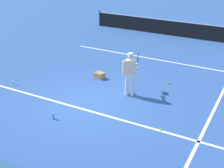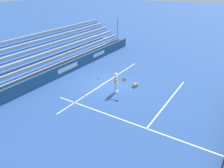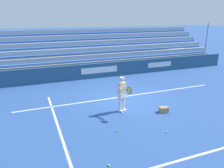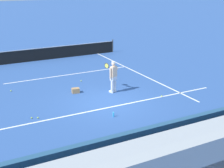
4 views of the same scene
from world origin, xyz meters
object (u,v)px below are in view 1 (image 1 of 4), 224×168
(tennis_ball_by_box, at_px, (13,82))
(tennis_ball_stray_back, at_px, (160,130))
(tennis_ball_far_right, at_px, (16,85))
(ball_box_cardboard, at_px, (100,75))
(tennis_ball_midcourt, at_px, (67,54))
(tennis_ball_on_baseline, at_px, (137,68))
(water_bottle, at_px, (53,116))
(tennis_net, at_px, (176,28))
(tennis_ball_near_player, at_px, (168,83))
(tennis_ball_far_left, at_px, (205,72))
(tennis_player, at_px, (130,74))

(tennis_ball_by_box, xyz_separation_m, tennis_ball_stray_back, (6.71, -0.46, 0.00))
(tennis_ball_far_right, xyz_separation_m, tennis_ball_by_box, (-0.25, 0.12, 0.00))
(ball_box_cardboard, xyz_separation_m, tennis_ball_far_right, (-2.68, -2.31, -0.10))
(tennis_ball_midcourt, bearing_deg, tennis_ball_on_baseline, -1.93)
(tennis_ball_far_right, relative_size, tennis_ball_by_box, 1.00)
(ball_box_cardboard, xyz_separation_m, tennis_ball_by_box, (-2.92, -2.18, -0.10))
(tennis_ball_on_baseline, height_order, water_bottle, water_bottle)
(tennis_ball_midcourt, xyz_separation_m, tennis_ball_stray_back, (6.85, -4.48, 0.00))
(water_bottle, bearing_deg, tennis_ball_on_baseline, 83.20)
(tennis_ball_stray_back, xyz_separation_m, tennis_net, (-2.90, 10.49, 0.46))
(ball_box_cardboard, distance_m, tennis_ball_near_player, 2.96)
(tennis_net, bearing_deg, tennis_ball_far_left, -59.29)
(ball_box_cardboard, xyz_separation_m, water_bottle, (0.37, -3.68, -0.02))
(tennis_ball_far_right, relative_size, tennis_net, 0.01)
(tennis_ball_far_left, xyz_separation_m, tennis_ball_midcourt, (-6.97, -0.93, 0.00))
(tennis_ball_by_box, bearing_deg, tennis_net, 69.20)
(tennis_ball_far_left, distance_m, tennis_ball_far_right, 8.31)
(tennis_ball_on_baseline, relative_size, tennis_ball_stray_back, 1.00)
(tennis_ball_far_right, height_order, tennis_ball_midcourt, same)
(tennis_ball_near_player, distance_m, water_bottle, 5.17)
(tennis_ball_midcourt, bearing_deg, water_bottle, -58.11)
(ball_box_cardboard, bearing_deg, water_bottle, -84.26)
(tennis_ball_far_right, height_order, tennis_net, tennis_net)
(ball_box_cardboard, height_order, water_bottle, ball_box_cardboard)
(ball_box_cardboard, xyz_separation_m, tennis_ball_far_left, (3.90, 2.77, -0.10))
(ball_box_cardboard, bearing_deg, tennis_ball_on_baseline, 59.34)
(tennis_ball_far_left, xyz_separation_m, tennis_ball_by_box, (-6.82, -4.95, 0.00))
(ball_box_cardboard, height_order, tennis_net, tennis_net)
(tennis_ball_on_baseline, bearing_deg, tennis_ball_far_left, 20.22)
(tennis_ball_on_baseline, height_order, tennis_ball_near_player, same)
(tennis_ball_far_left, distance_m, tennis_net, 5.92)
(tennis_ball_midcourt, distance_m, water_bottle, 6.51)
(tennis_ball_near_player, bearing_deg, tennis_ball_far_right, -150.12)
(tennis_ball_near_player, bearing_deg, tennis_ball_stray_back, -74.80)
(tennis_ball_on_baseline, bearing_deg, tennis_player, -71.85)
(tennis_ball_by_box, bearing_deg, tennis_ball_midcourt, 92.07)
(tennis_ball_near_player, distance_m, tennis_ball_by_box, 6.51)
(tennis_ball_far_right, bearing_deg, tennis_ball_midcourt, 95.41)
(tennis_ball_near_player, bearing_deg, tennis_player, -119.87)
(tennis_ball_by_box, bearing_deg, tennis_ball_near_player, 27.85)
(tennis_player, relative_size, tennis_ball_on_baseline, 25.98)
(tennis_ball_near_player, bearing_deg, ball_box_cardboard, -163.12)
(tennis_ball_far_left, bearing_deg, tennis_ball_near_player, -119.21)
(tennis_player, relative_size, tennis_ball_midcourt, 25.98)
(tennis_net, bearing_deg, ball_box_cardboard, -96.44)
(tennis_ball_on_baseline, bearing_deg, tennis_ball_stray_back, -57.51)
(tennis_player, relative_size, tennis_ball_by_box, 25.98)
(tennis_ball_on_baseline, xyz_separation_m, tennis_ball_near_player, (1.82, -0.85, 0.00))
(tennis_ball_far_left, height_order, tennis_ball_far_right, same)
(tennis_ball_far_left, bearing_deg, tennis_ball_by_box, -144.02)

